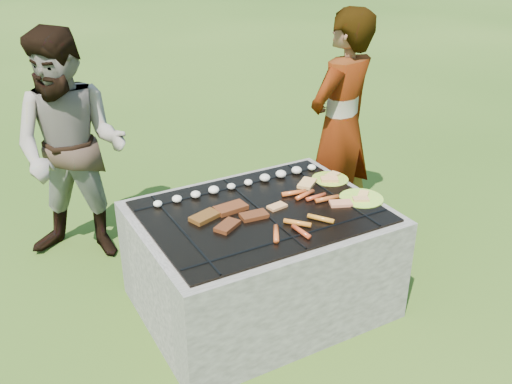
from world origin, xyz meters
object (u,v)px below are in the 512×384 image
(plate_near, at_px, (361,199))
(plate_far, at_px, (330,179))
(cook, at_px, (341,126))
(bystander, at_px, (72,150))
(fire_pit, at_px, (260,262))

(plate_near, bearing_deg, plate_far, 90.02)
(cook, xyz_separation_m, bystander, (-1.64, 0.52, -0.03))
(fire_pit, height_order, plate_far, plate_far)
(plate_far, bearing_deg, cook, 47.46)
(plate_far, distance_m, bystander, 1.58)
(cook, relative_size, bystander, 1.04)
(plate_near, relative_size, bystander, 0.21)
(cook, bearing_deg, fire_pit, 12.58)
(plate_far, xyz_separation_m, bystander, (-1.30, 0.90, 0.13))
(fire_pit, height_order, cook, cook)
(plate_far, bearing_deg, bystander, 145.40)
(plate_near, bearing_deg, bystander, 137.50)
(bystander, bearing_deg, plate_near, -8.48)
(plate_far, height_order, cook, cook)
(cook, distance_m, bystander, 1.72)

